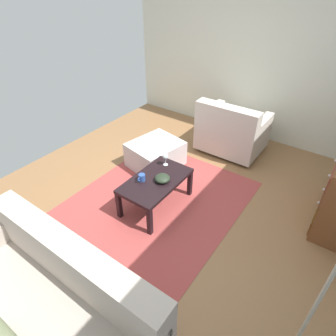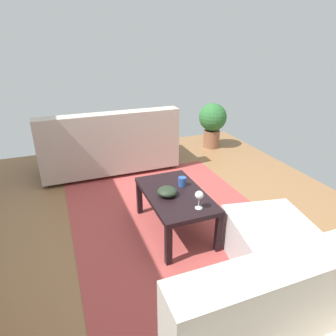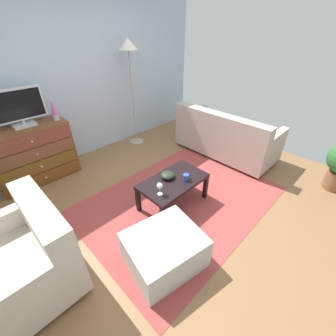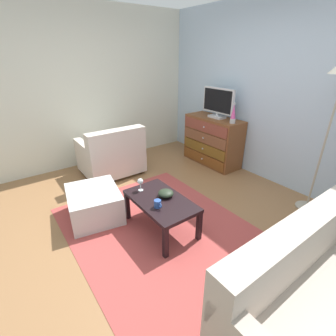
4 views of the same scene
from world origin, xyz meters
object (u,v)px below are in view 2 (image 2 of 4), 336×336
object	(u,v)px
coffee_table	(175,198)
bowl_decorative	(167,192)
potted_plant	(213,121)
mug	(182,181)
ottoman	(271,244)
couch_large	(108,145)
wine_glass	(199,196)

from	to	relation	value
coffee_table	bowl_decorative	xyz separation A→B (m)	(-0.02, 0.08, 0.09)
bowl_decorative	potted_plant	xyz separation A→B (m)	(1.93, -1.52, -0.00)
bowl_decorative	potted_plant	distance (m)	2.46
mug	ottoman	size ratio (longest dim) A/B	0.16
mug	couch_large	world-z (taller)	couch_large
wine_glass	potted_plant	world-z (taller)	potted_plant
wine_glass	mug	distance (m)	0.43
wine_glass	potted_plant	bearing A→B (deg)	-31.45
wine_glass	potted_plant	size ratio (longest dim) A/B	0.22
coffee_table	mug	xyz separation A→B (m)	(0.11, -0.11, 0.10)
couch_large	ottoman	world-z (taller)	couch_large
wine_glass	potted_plant	xyz separation A→B (m)	(2.22, -1.36, -0.08)
coffee_table	couch_large	size ratio (longest dim) A/B	0.50
mug	ottoman	bearing A→B (deg)	-151.99
mug	potted_plant	world-z (taller)	potted_plant
bowl_decorative	potted_plant	bearing A→B (deg)	-38.22
wine_glass	couch_large	size ratio (longest dim) A/B	0.09
mug	potted_plant	distance (m)	2.24
coffee_table	wine_glass	xyz separation A→B (m)	(-0.31, -0.08, 0.17)
coffee_table	potted_plant	distance (m)	2.39
mug	couch_large	distance (m)	1.60
coffee_table	potted_plant	xyz separation A→B (m)	(1.91, -1.44, 0.09)
wine_glass	ottoman	xyz separation A→B (m)	(-0.38, -0.46, -0.33)
mug	ottoman	world-z (taller)	mug
ottoman	potted_plant	size ratio (longest dim) A/B	0.97
coffee_table	ottoman	size ratio (longest dim) A/B	1.25
wine_glass	mug	size ratio (longest dim) A/B	1.38
coffee_table	wine_glass	distance (m)	0.36
wine_glass	mug	bearing A→B (deg)	-4.79
bowl_decorative	couch_large	xyz separation A→B (m)	(1.68, 0.21, -0.10)
couch_large	coffee_table	bearing A→B (deg)	-170.05
potted_plant	bowl_decorative	bearing A→B (deg)	141.78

